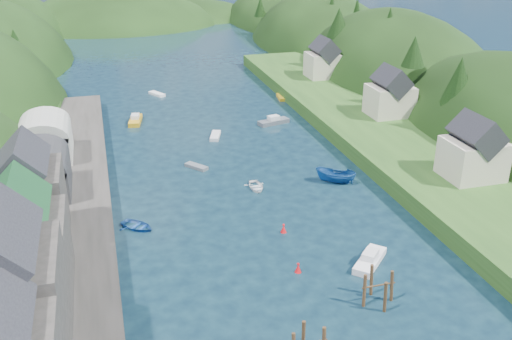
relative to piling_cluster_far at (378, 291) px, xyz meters
name	(u,v)px	position (x,y,z in m)	size (l,w,h in m)	color
ground	(219,140)	(-4.98, 46.05, -1.38)	(600.00, 600.00, 0.00)	black
hillside_right	(391,114)	(40.02, 71.05, -8.79)	(36.00, 245.56, 48.00)	black
far_hills	(151,51)	(-3.77, 170.05, -12.18)	(103.00, 68.00, 44.00)	black
hill_trees	(209,53)	(-3.54, 59.87, 9.81)	(90.17, 148.29, 12.16)	black
quay_left	(57,250)	(-28.98, 16.05, -0.38)	(12.00, 110.00, 2.00)	#2D2B28
quayside_buildings	(12,276)	(-30.98, 2.44, 5.71)	(8.00, 35.84, 12.90)	#2D2B28
boat_sheds	(42,150)	(-30.98, 35.05, 3.90)	(7.00, 21.00, 7.50)	#2D2D30
terrace_right	(388,139)	(20.02, 36.05, -0.18)	(16.00, 120.00, 2.40)	#234719
right_bank_cottages	(384,95)	(23.02, 44.38, 4.47)	(9.00, 59.24, 8.41)	beige
piling_cluster_far	(378,291)	(0.00, 0.00, 0.00)	(3.33, 3.10, 3.89)	#382314
channel_buoy_near	(298,268)	(-5.38, 6.81, -0.90)	(0.70, 0.70, 1.10)	red
channel_buoy_far	(284,229)	(-4.28, 14.87, -0.90)	(0.70, 0.70, 1.10)	red
moored_boats	(266,234)	(-6.62, 13.90, -0.70)	(36.69, 98.17, 2.38)	#194D8E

